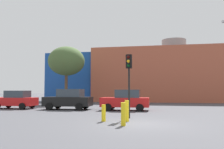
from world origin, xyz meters
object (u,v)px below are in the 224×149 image
(parked_car_1, at_px, (69,99))
(bollard_yellow_0, at_px, (127,111))
(parked_car_2, at_px, (126,100))
(bollard_yellow_1, at_px, (104,113))
(traffic_light_island, at_px, (129,71))
(parked_car_0, at_px, (16,100))
(bollard_yellow_2, at_px, (123,114))
(bare_tree_0, at_px, (66,61))

(parked_car_1, relative_size, bollard_yellow_0, 3.62)
(parked_car_2, relative_size, bollard_yellow_1, 4.41)
(traffic_light_island, height_order, bollard_yellow_1, traffic_light_island)
(parked_car_1, bearing_deg, parked_car_0, -0.00)
(bollard_yellow_0, relative_size, bollard_yellow_2, 1.03)
(bare_tree_0, relative_size, bollard_yellow_2, 6.44)
(parked_car_0, height_order, bollard_yellow_2, parked_car_0)
(parked_car_2, distance_m, bare_tree_0, 13.25)
(traffic_light_island, distance_m, bollard_yellow_2, 4.03)
(bollard_yellow_0, bearing_deg, bollard_yellow_1, -171.87)
(bollard_yellow_2, bearing_deg, bollard_yellow_0, 90.89)
(parked_car_1, relative_size, parked_car_2, 1.03)
(bare_tree_0, xyz_separation_m, bollard_yellow_1, (8.67, -16.15, -5.10))
(parked_car_1, xyz_separation_m, bare_tree_0, (-3.66, 8.57, 4.64))
(bollard_yellow_1, bearing_deg, parked_car_0, 143.89)
(parked_car_0, xyz_separation_m, bollard_yellow_0, (11.71, -7.40, -0.26))
(parked_car_0, bearing_deg, parked_car_1, 180.00)
(traffic_light_island, distance_m, bare_tree_0, 17.63)
(parked_car_2, relative_size, bollard_yellow_0, 3.51)
(bollard_yellow_2, bearing_deg, parked_car_0, 142.51)
(parked_car_1, distance_m, bollard_yellow_2, 11.03)
(bollard_yellow_0, distance_m, bollard_yellow_2, 1.60)
(traffic_light_island, xyz_separation_m, bollard_yellow_1, (-1.25, -1.81, -2.52))
(parked_car_2, xyz_separation_m, bollard_yellow_0, (1.02, -7.40, -0.31))
(parked_car_1, xyz_separation_m, traffic_light_island, (6.27, -5.77, 2.06))
(parked_car_0, distance_m, bare_tree_0, 9.93)
(bollard_yellow_1, height_order, bollard_yellow_2, bollard_yellow_2)
(parked_car_1, distance_m, bare_tree_0, 10.40)
(bollard_yellow_0, bearing_deg, parked_car_1, 130.55)
(traffic_light_island, height_order, bollard_yellow_2, traffic_light_island)
(parked_car_1, relative_size, traffic_light_island, 1.06)
(parked_car_2, xyz_separation_m, bollard_yellow_2, (1.04, -9.00, -0.32))
(parked_car_0, bearing_deg, parked_car_2, -180.00)
(parked_car_2, height_order, bare_tree_0, bare_tree_0)
(bollard_yellow_1, distance_m, bollard_yellow_2, 1.95)
(parked_car_2, relative_size, bollard_yellow_2, 3.61)
(parked_car_1, xyz_separation_m, parked_car_2, (5.32, 0.00, -0.03))
(traffic_light_island, bearing_deg, bollard_yellow_2, 11.60)
(parked_car_2, height_order, bollard_yellow_2, parked_car_2)
(parked_car_0, bearing_deg, bare_tree_0, -101.38)
(traffic_light_island, bearing_deg, bare_tree_0, -135.19)
(traffic_light_island, relative_size, bare_tree_0, 0.54)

